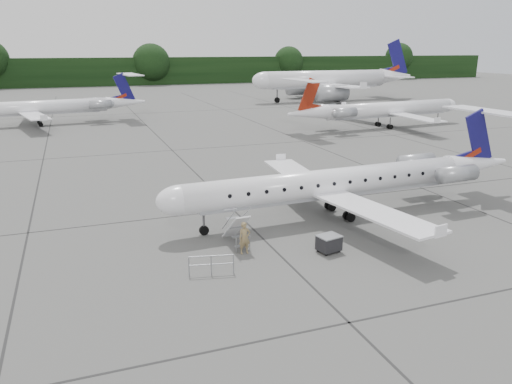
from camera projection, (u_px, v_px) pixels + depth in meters
name	position (u px, v px, depth m)	size (l,w,h in m)	color
ground	(344.00, 231.00, 30.62)	(320.00, 320.00, 0.00)	#5C5C5A
treeline	(123.00, 72.00, 146.73)	(260.00, 4.00, 8.00)	black
main_regional_jet	(329.00, 169.00, 32.32)	(25.43, 18.31, 6.52)	white
airstair	(236.00, 228.00, 28.30)	(0.85, 2.44, 2.04)	white
passenger	(245.00, 238.00, 27.12)	(0.66, 0.43, 1.80)	olive
safety_railing	(211.00, 265.00, 24.67)	(2.20, 0.08, 1.00)	gray
baggage_cart	(329.00, 243.00, 27.43)	(1.17, 0.95, 1.02)	#232325
bg_narrowbody	(326.00, 71.00, 103.55)	(34.64, 24.94, 12.43)	white
bg_regional_left	(30.00, 101.00, 70.90)	(26.99, 19.43, 7.08)	white
bg_regional_right	(391.00, 102.00, 69.63)	(26.99, 19.43, 7.08)	white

